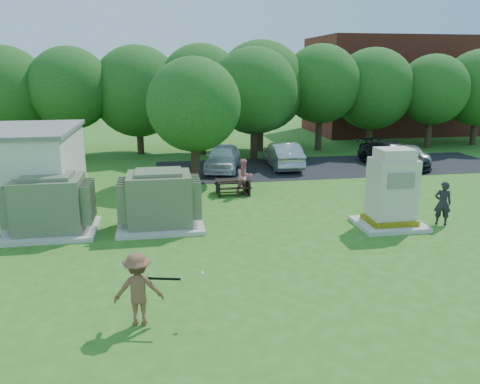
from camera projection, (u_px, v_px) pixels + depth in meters
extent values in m
plane|color=#2D6619|center=(264.00, 274.00, 12.97)|extent=(120.00, 120.00, 0.00)
cube|color=maroon|center=(400.00, 85.00, 40.56)|extent=(15.00, 8.00, 8.00)
cube|color=#232326|center=(332.00, 166.00, 26.96)|extent=(20.00, 6.00, 0.01)
cube|color=beige|center=(53.00, 231.00, 16.18)|extent=(3.00, 2.40, 0.15)
cube|color=#606D4E|center=(50.00, 204.00, 15.93)|extent=(2.20, 1.80, 1.80)
cube|color=#606D4E|center=(47.00, 176.00, 15.68)|extent=(1.60, 1.30, 0.12)
cube|color=#606D4E|center=(10.00, 205.00, 15.72)|extent=(0.32, 1.50, 1.35)
cube|color=#606D4E|center=(88.00, 201.00, 16.13)|extent=(0.32, 1.50, 1.35)
cube|color=beige|center=(161.00, 225.00, 16.78)|extent=(3.00, 2.40, 0.15)
cube|color=#606A4A|center=(160.00, 199.00, 16.53)|extent=(2.20, 1.80, 1.80)
cube|color=#606A4A|center=(158.00, 172.00, 16.28)|extent=(1.60, 1.30, 0.12)
cube|color=#606A4A|center=(123.00, 200.00, 16.32)|extent=(0.32, 1.50, 1.35)
cube|color=#606A4A|center=(196.00, 196.00, 16.73)|extent=(0.32, 1.50, 1.35)
cube|color=beige|center=(389.00, 224.00, 16.85)|extent=(2.33, 1.90, 0.16)
cube|color=yellow|center=(389.00, 219.00, 16.80)|extent=(1.64, 1.32, 0.19)
cube|color=beige|center=(392.00, 188.00, 16.50)|extent=(1.48, 1.16, 2.11)
cube|color=beige|center=(395.00, 154.00, 16.18)|extent=(1.22, 0.95, 0.37)
cube|color=gray|center=(401.00, 181.00, 15.81)|extent=(0.95, 0.04, 0.53)
cube|color=black|center=(233.00, 180.00, 20.99)|extent=(1.56, 0.60, 0.05)
cube|color=black|center=(231.00, 183.00, 21.51)|extent=(1.56, 0.22, 0.04)
cube|color=black|center=(234.00, 188.00, 20.60)|extent=(1.56, 0.22, 0.04)
cube|color=black|center=(218.00, 188.00, 20.96)|extent=(0.07, 1.17, 0.64)
cube|color=black|center=(247.00, 186.00, 21.18)|extent=(0.07, 1.17, 0.64)
imported|color=brown|center=(138.00, 289.00, 10.26)|extent=(1.10, 0.64, 1.69)
imported|color=black|center=(443.00, 203.00, 16.84)|extent=(0.69, 0.59, 1.61)
imported|color=#D6717F|center=(244.00, 177.00, 20.69)|extent=(0.96, 0.85, 1.65)
imported|color=white|center=(223.00, 157.00, 25.85)|extent=(2.74, 4.50, 1.43)
imported|color=#9F9FA4|center=(283.00, 155.00, 26.51)|extent=(1.65, 4.41, 1.44)
imported|color=black|center=(393.00, 155.00, 26.83)|extent=(3.13, 5.10, 1.38)
imported|color=#B7B8BC|center=(407.00, 154.00, 27.44)|extent=(3.16, 4.62, 1.17)
cylinder|color=black|center=(161.00, 279.00, 10.15)|extent=(0.84, 0.25, 0.06)
cylinder|color=maroon|center=(142.00, 278.00, 10.17)|extent=(0.23, 0.11, 0.06)
sphere|color=white|center=(202.00, 273.00, 10.42)|extent=(0.09, 0.09, 0.09)
cylinder|color=#47301E|center=(9.00, 139.00, 29.18)|extent=(0.44, 0.44, 2.40)
sphere|color=#235B1C|center=(3.00, 92.00, 28.44)|extent=(5.60, 5.60, 5.60)
cylinder|color=#47301E|center=(74.00, 136.00, 29.21)|extent=(0.44, 0.44, 2.80)
sphere|color=#235B1C|center=(70.00, 88.00, 28.46)|extent=(5.00, 5.00, 5.00)
cylinder|color=#47301E|center=(140.00, 136.00, 30.69)|extent=(0.44, 0.44, 2.30)
sphere|color=#235B1C|center=(138.00, 91.00, 29.94)|extent=(5.80, 5.80, 5.80)
cylinder|color=#47301E|center=(202.00, 134.00, 30.43)|extent=(0.44, 0.44, 2.70)
sphere|color=#235B1C|center=(201.00, 87.00, 29.66)|extent=(5.40, 5.40, 5.40)
cylinder|color=#47301E|center=(260.00, 133.00, 31.67)|extent=(0.44, 0.44, 2.50)
sphere|color=#235B1C|center=(261.00, 87.00, 30.88)|extent=(6.00, 6.00, 6.00)
cylinder|color=#47301E|center=(319.00, 129.00, 31.89)|extent=(0.44, 0.44, 2.90)
sphere|color=#235B1C|center=(321.00, 84.00, 31.11)|extent=(5.20, 5.20, 5.20)
cylinder|color=#47301E|center=(370.00, 130.00, 33.17)|extent=(0.44, 0.44, 2.40)
sphere|color=#235B1C|center=(373.00, 89.00, 32.43)|extent=(5.60, 5.60, 5.60)
cylinder|color=#47301E|center=(429.00, 129.00, 32.94)|extent=(0.44, 0.44, 2.60)
sphere|color=#235B1C|center=(433.00, 90.00, 32.23)|extent=(4.80, 4.80, 4.80)
cylinder|color=#47301E|center=(474.00, 128.00, 34.17)|extent=(0.44, 0.44, 2.50)
sphere|color=#235B1C|center=(480.00, 88.00, 33.43)|extent=(5.40, 5.40, 5.40)
cylinder|color=#47301E|center=(195.00, 157.00, 23.45)|extent=(0.44, 0.44, 2.40)
sphere|color=#235B1C|center=(194.00, 105.00, 22.78)|extent=(4.60, 4.60, 4.60)
cylinder|color=#47301E|center=(254.00, 138.00, 28.83)|extent=(0.44, 0.44, 2.60)
sphere|color=#235B1C|center=(254.00, 91.00, 28.09)|extent=(5.20, 5.20, 5.20)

